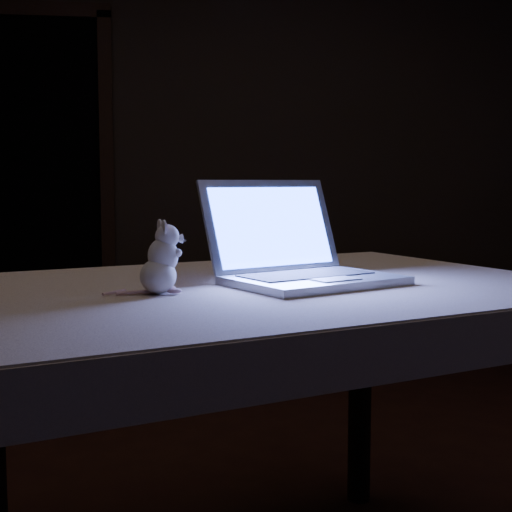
{
  "coord_description": "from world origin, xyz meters",
  "views": [
    {
      "loc": [
        -0.34,
        -2.04,
        1.1
      ],
      "look_at": [
        -0.08,
        -0.21,
        0.91
      ],
      "focal_mm": 52.0,
      "sensor_mm": 36.0,
      "label": 1
    }
  ],
  "objects": [
    {
      "name": "plush_mouse",
      "position": [
        -0.33,
        -0.35,
        0.93
      ],
      "size": [
        0.15,
        0.15,
        0.17
      ],
      "primitive_type": null,
      "rotation": [
        0.0,
        0.0,
        0.2
      ],
      "color": "silver",
      "rests_on": "tablecloth"
    },
    {
      "name": "doorway",
      "position": [
        -1.1,
        2.5,
        1.06
      ],
      "size": [
        1.06,
        0.36,
        2.13
      ],
      "primitive_type": null,
      "color": "black",
      "rests_on": "back_wall"
    },
    {
      "name": "back_wall",
      "position": [
        0.0,
        2.5,
        1.3
      ],
      "size": [
        4.5,
        0.04,
        2.6
      ],
      "primitive_type": "cube",
      "color": "black",
      "rests_on": "ground"
    },
    {
      "name": "table",
      "position": [
        -0.13,
        -0.24,
        0.42
      ],
      "size": [
        1.81,
        1.49,
        0.83
      ],
      "primitive_type": null,
      "rotation": [
        0.0,
        0.0,
        0.36
      ],
      "color": "black",
      "rests_on": "floor"
    },
    {
      "name": "laptop",
      "position": [
        0.06,
        -0.25,
        0.98
      ],
      "size": [
        0.52,
        0.5,
        0.28
      ],
      "primitive_type": null,
      "rotation": [
        0.0,
        0.0,
        0.46
      ],
      "color": "#B2B3B8",
      "rests_on": "tablecloth"
    },
    {
      "name": "tablecloth",
      "position": [
        -0.2,
        -0.25,
        0.79
      ],
      "size": [
        1.99,
        1.74,
        0.11
      ],
      "primitive_type": null,
      "rotation": [
        0.0,
        0.0,
        0.46
      ],
      "color": "beige",
      "rests_on": "table"
    }
  ]
}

